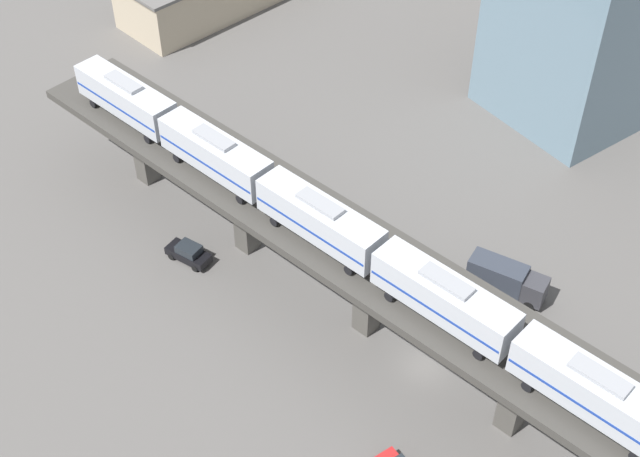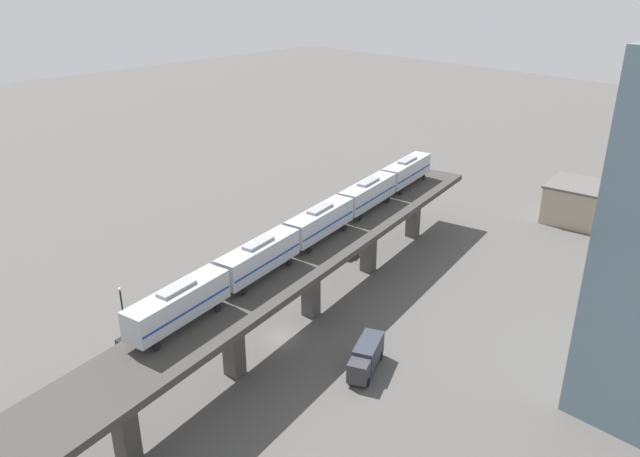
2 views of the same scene
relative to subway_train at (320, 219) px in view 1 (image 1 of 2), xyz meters
The scene contains 5 objects.
ground_plane 15.61m from the subway_train, 70.78° to the right, with size 400.00×400.00×0.00m, color #514F4C.
elevated_viaduct 11.67m from the subway_train, 70.92° to the right, with size 27.02×91.77×8.70m.
subway_train is the anchor object (origin of this frame).
street_car_black 17.39m from the subway_train, 117.13° to the left, with size 3.28×4.75×1.89m.
delivery_truck 19.49m from the subway_train, 27.43° to the right, with size 5.06×7.48×3.20m.
Camera 1 is at (-34.38, -33.07, 60.34)m, focal length 50.00 mm.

